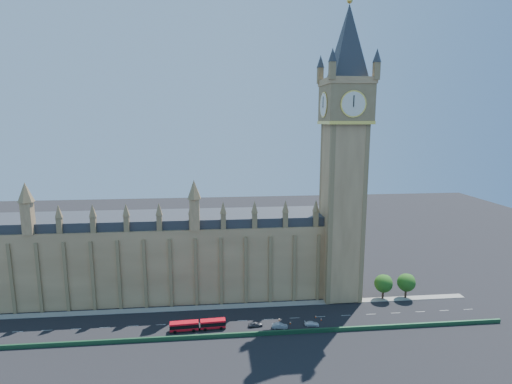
{
  "coord_description": "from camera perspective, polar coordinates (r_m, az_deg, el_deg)",
  "views": [
    {
      "loc": [
        -3.14,
        -110.86,
        58.84
      ],
      "look_at": [
        9.16,
        10.0,
        37.34
      ],
      "focal_mm": 28.0,
      "sensor_mm": 36.0,
      "label": 1
    }
  ],
  "objects": [
    {
      "name": "tree_east_near",
      "position": [
        143.26,
        17.82,
        -12.27
      ],
      "size": [
        6.0,
        6.0,
        8.5
      ],
      "color": "#382619",
      "rests_on": "ground"
    },
    {
      "name": "car_white",
      "position": [
        123.77,
        7.97,
        -18.13
      ],
      "size": [
        4.41,
        2.21,
        1.23
      ],
      "primitive_type": "imported",
      "rotation": [
        0.0,
        0.0,
        1.45
      ],
      "color": "white",
      "rests_on": "ground"
    },
    {
      "name": "car_grey",
      "position": [
        122.26,
        -0.08,
        -18.36
      ],
      "size": [
        4.3,
        2.07,
        1.42
      ],
      "primitive_type": "imported",
      "rotation": [
        0.0,
        0.0,
        1.67
      ],
      "color": "#404147",
      "rests_on": "ground"
    },
    {
      "name": "ground",
      "position": [
        125.55,
        -3.89,
        -17.94
      ],
      "size": [
        400.0,
        400.0,
        0.0
      ],
      "primitive_type": "plane",
      "color": "black",
      "rests_on": "ground"
    },
    {
      "name": "palace_westminster",
      "position": [
        141.96,
        -14.53,
        -8.77
      ],
      "size": [
        120.0,
        20.0,
        28.0
      ],
      "color": "#967048",
      "rests_on": "ground"
    },
    {
      "name": "car_silver",
      "position": [
        121.53,
        3.4,
        -18.54
      ],
      "size": [
        4.68,
        2.17,
        1.49
      ],
      "primitive_type": "imported",
      "rotation": [
        0.0,
        0.0,
        1.43
      ],
      "color": "#AEB0B6",
      "rests_on": "ground"
    },
    {
      "name": "cone_d",
      "position": [
        127.06,
        9.31,
        -17.52
      ],
      "size": [
        0.52,
        0.52,
        0.71
      ],
      "rotation": [
        0.0,
        0.0,
        0.18
      ],
      "color": "black",
      "rests_on": "ground"
    },
    {
      "name": "kerb_north",
      "position": [
        133.98,
        -4.04,
        -16.0
      ],
      "size": [
        160.0,
        3.0,
        0.16
      ],
      "primitive_type": "cube",
      "color": "gray",
      "rests_on": "ground"
    },
    {
      "name": "cone_a",
      "position": [
        124.1,
        4.92,
        -18.12
      ],
      "size": [
        0.53,
        0.53,
        0.74
      ],
      "rotation": [
        0.0,
        0.0,
        0.14
      ],
      "color": "black",
      "rests_on": "ground"
    },
    {
      "name": "bridge_parapet",
      "position": [
        117.38,
        -3.73,
        -19.73
      ],
      "size": [
        160.0,
        0.6,
        1.2
      ],
      "primitive_type": "cube",
      "color": "#1E4C2D",
      "rests_on": "ground"
    },
    {
      "name": "tree_east_far",
      "position": [
        146.54,
        20.75,
        -11.93
      ],
      "size": [
        6.0,
        6.0,
        8.5
      ],
      "color": "#382619",
      "rests_on": "ground"
    },
    {
      "name": "cone_b",
      "position": [
        128.42,
        8.52,
        -17.19
      ],
      "size": [
        0.45,
        0.45,
        0.65
      ],
      "rotation": [
        0.0,
        0.0,
        -0.1
      ],
      "color": "black",
      "rests_on": "ground"
    },
    {
      "name": "elizabeth_tower",
      "position": [
        131.53,
        12.54,
        7.93
      ],
      "size": [
        20.59,
        20.59,
        105.0
      ],
      "color": "#967048",
      "rests_on": "ground"
    },
    {
      "name": "cone_c",
      "position": [
        125.85,
        3.34,
        -17.69
      ],
      "size": [
        0.5,
        0.5,
        0.66
      ],
      "rotation": [
        0.0,
        0.0,
        -0.24
      ],
      "color": "black",
      "rests_on": "ground"
    },
    {
      "name": "red_bus",
      "position": [
        121.4,
        -8.31,
        -18.31
      ],
      "size": [
        15.91,
        3.32,
        2.69
      ],
      "rotation": [
        0.0,
        0.0,
        0.06
      ],
      "color": "red",
      "rests_on": "ground"
    }
  ]
}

